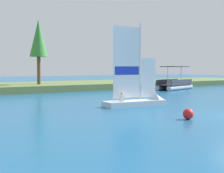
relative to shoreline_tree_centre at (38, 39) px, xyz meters
The scene contains 5 objects.
shore_bank 6.32m from the shoreline_tree_centre, 70.23° to the left, with size 80.00×12.86×0.78m, color #5B703D.
shoreline_tree_centre is the anchor object (origin of this frame).
sailboat 19.97m from the shoreline_tree_centre, 89.34° to the right, with size 5.23×1.97×6.34m.
pontoon_boat 17.74m from the shoreline_tree_centre, 26.83° to the right, with size 6.48×3.90×2.96m.
channel_buoy 26.12m from the shoreline_tree_centre, 94.68° to the right, with size 0.57×0.57×0.57m, color red.
Camera 1 is at (-15.92, -10.79, 2.66)m, focal length 52.35 mm.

